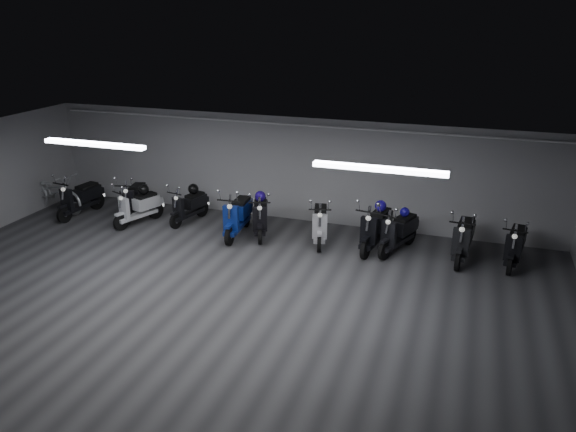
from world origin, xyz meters
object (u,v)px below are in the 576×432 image
(scooter_7, at_px, (376,221))
(scooter_0, at_px, (79,193))
(helmet_4, at_px, (193,189))
(scooter_6, at_px, (320,217))
(scooter_9, at_px, (464,232))
(helmet_2, at_px, (260,196))
(scooter_3, at_px, (188,201))
(scooter_10, at_px, (516,239))
(scooter_8, at_px, (399,226))
(scooter_1, at_px, (133,194))
(helmet_1, at_px, (405,212))
(helmet_3, at_px, (144,189))
(helmet_0, at_px, (381,206))
(scooter_4, at_px, (237,209))
(scooter_2, at_px, (137,202))
(scooter_5, at_px, (260,210))
(bicycle, at_px, (54,188))

(scooter_7, bearing_deg, scooter_0, -167.73)
(helmet_4, bearing_deg, scooter_6, -6.25)
(scooter_9, height_order, helmet_2, scooter_9)
(scooter_3, distance_m, scooter_10, 8.15)
(scooter_6, bearing_deg, scooter_8, -13.24)
(scooter_0, relative_size, scooter_9, 0.98)
(scooter_7, relative_size, scooter_8, 1.07)
(scooter_6, relative_size, helmet_4, 6.14)
(scooter_1, distance_m, helmet_2, 3.69)
(scooter_8, distance_m, helmet_1, 0.37)
(helmet_1, height_order, helmet_3, helmet_3)
(scooter_10, bearing_deg, helmet_0, -172.87)
(scooter_9, bearing_deg, helmet_0, 179.03)
(scooter_0, relative_size, scooter_6, 1.02)
(scooter_7, height_order, helmet_2, scooter_7)
(scooter_1, distance_m, scooter_9, 8.67)
(helmet_0, xyz_separation_m, helmet_1, (0.58, -0.01, -0.08))
(helmet_4, bearing_deg, helmet_3, -154.85)
(scooter_4, distance_m, helmet_2, 0.68)
(scooter_4, bearing_deg, scooter_1, 169.48)
(scooter_2, relative_size, helmet_0, 6.07)
(helmet_3, relative_size, helmet_4, 0.98)
(scooter_6, bearing_deg, helmet_3, 167.68)
(scooter_1, distance_m, helmet_0, 6.74)
(scooter_5, height_order, scooter_9, scooter_9)
(scooter_0, distance_m, scooter_2, 1.87)
(helmet_4, bearing_deg, scooter_1, -169.34)
(scooter_7, relative_size, helmet_0, 6.88)
(scooter_8, distance_m, scooter_10, 2.57)
(scooter_0, relative_size, scooter_7, 0.95)
(scooter_7, relative_size, helmet_1, 8.33)
(scooter_10, distance_m, helmet_4, 8.11)
(bicycle, bearing_deg, scooter_6, -77.19)
(scooter_4, height_order, scooter_7, scooter_7)
(scooter_0, bearing_deg, scooter_6, 10.10)
(scooter_8, xyz_separation_m, scooter_10, (2.57, 0.10, -0.02))
(scooter_3, bearing_deg, helmet_4, 90.00)
(scooter_0, distance_m, helmet_2, 5.17)
(scooter_1, xyz_separation_m, scooter_4, (3.24, -0.34, 0.04))
(helmet_0, bearing_deg, scooter_6, -169.01)
(scooter_10, bearing_deg, scooter_4, -166.75)
(scooter_8, bearing_deg, scooter_7, -156.80)
(scooter_1, distance_m, scooter_5, 3.77)
(scooter_7, bearing_deg, scooter_1, -170.73)
(scooter_0, bearing_deg, scooter_5, 10.63)
(helmet_1, xyz_separation_m, helmet_4, (-5.63, 0.14, -0.05))
(scooter_7, xyz_separation_m, scooter_10, (3.10, 0.11, -0.07))
(scooter_7, bearing_deg, helmet_0, 90.00)
(scooter_1, relative_size, scooter_3, 1.11)
(helmet_2, xyz_separation_m, helmet_4, (-2.01, 0.20, -0.07))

